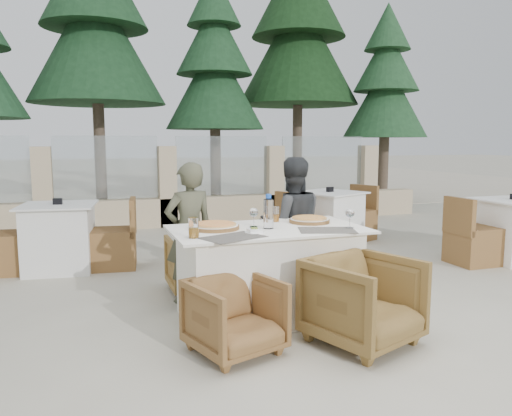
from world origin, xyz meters
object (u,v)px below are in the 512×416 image
object	(u,v)px
armchair_far_right	(270,259)
armchair_near_left	(235,316)
beer_glass_right	(275,214)
armchair_far_left	(199,264)
beer_glass_left	(194,228)
bg_table_c	(512,230)
water_bottle	(268,211)
armchair_near_right	(363,301)
pizza_left	(215,226)
wine_glass_centre	(254,216)
diner_left	(189,233)
wine_glass_corner	(350,217)
bg_table_a	(60,237)
olive_dish	(254,230)
diner_right	(292,226)
dining_table	(268,273)
bg_table_b	(329,219)
pizza_right	(309,220)

from	to	relation	value
armchair_far_right	armchair_near_left	bearing A→B (deg)	70.63
beer_glass_right	armchair_far_left	size ratio (longest dim) A/B	0.22
beer_glass_left	bg_table_c	bearing A→B (deg)	14.60
water_bottle	armchair_near_right	size ratio (longest dim) A/B	0.40
pizza_left	beer_glass_right	world-z (taller)	beer_glass_right
wine_glass_centre	diner_left	distance (m)	0.73
beer_glass_left	wine_glass_corner	bearing A→B (deg)	-0.79
pizza_left	wine_glass_corner	xyz separation A→B (m)	(1.06, -0.33, 0.07)
pizza_left	wine_glass_centre	size ratio (longest dim) A/B	2.17
water_bottle	bg_table_a	world-z (taller)	water_bottle
wine_glass_corner	armchair_near_right	bearing A→B (deg)	-108.28
armchair_far_left	olive_dish	bearing A→B (deg)	100.79
water_bottle	olive_dish	distance (m)	0.26
wine_glass_corner	armchair_far_left	bearing A→B (deg)	131.35
beer_glass_right	wine_glass_centre	bearing A→B (deg)	-143.10
armchair_near_left	diner_right	distance (m)	1.56
dining_table	bg_table_a	distance (m)	2.83
dining_table	diner_right	world-z (taller)	diner_right
olive_dish	bg_table_c	bearing A→B (deg)	15.78
dining_table	wine_glass_corner	size ratio (longest dim) A/B	8.70
water_bottle	bg_table_c	bearing A→B (deg)	14.30
wine_glass_corner	beer_glass_right	xyz separation A→B (m)	(-0.46, 0.52, -0.02)
diner_right	bg_table_b	world-z (taller)	diner_right
armchair_near_right	diner_left	size ratio (longest dim) A/B	0.55
pizza_left	olive_dish	size ratio (longest dim) A/B	3.63
armchair_near_left	diner_left	xyz separation A→B (m)	(-0.06, 1.23, 0.38)
bg_table_b	pizza_left	bearing A→B (deg)	-157.31
armchair_far_right	bg_table_c	xyz separation A→B (m)	(3.30, 0.16, 0.07)
armchair_far_left	diner_left	world-z (taller)	diner_left
beer_glass_left	wine_glass_centre	bearing A→B (deg)	27.20
pizza_right	armchair_near_left	world-z (taller)	pizza_right
diner_left	diner_right	bearing A→B (deg)	165.23
wine_glass_centre	diner_right	bearing A→B (deg)	41.57
pizza_left	dining_table	bearing A→B (deg)	-12.91
water_bottle	olive_dish	size ratio (longest dim) A/B	2.61
diner_left	beer_glass_left	bearing A→B (deg)	68.69
armchair_near_left	diner_left	world-z (taller)	diner_left
beer_glass_left	beer_glass_right	xyz separation A→B (m)	(0.85, 0.50, -0.01)
armchair_far_left	pizza_right	bearing A→B (deg)	136.89
wine_glass_centre	wine_glass_corner	distance (m)	0.80
armchair_near_right	armchair_near_left	bearing A→B (deg)	149.88
water_bottle	bg_table_b	distance (m)	3.18
armchair_far_left	bg_table_b	bearing A→B (deg)	-145.10
diner_right	bg_table_b	size ratio (longest dim) A/B	0.81
dining_table	armchair_near_left	bearing A→B (deg)	-128.22
water_bottle	wine_glass_centre	size ratio (longest dim) A/B	1.56
wine_glass_centre	armchair_far_left	size ratio (longest dim) A/B	0.30
armchair_near_right	diner_right	distance (m)	1.38
beer_glass_right	pizza_left	bearing A→B (deg)	-162.64
armchair_far_left	bg_table_b	world-z (taller)	bg_table_b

